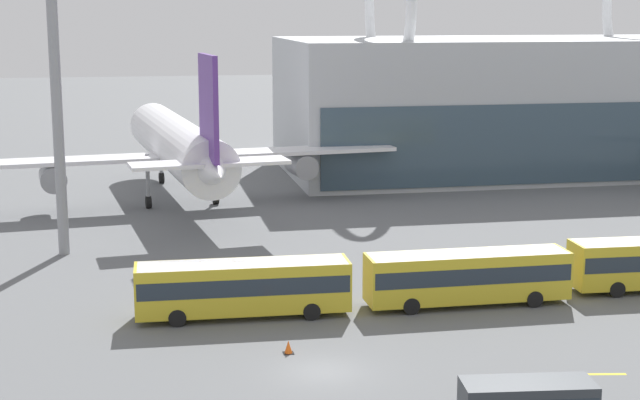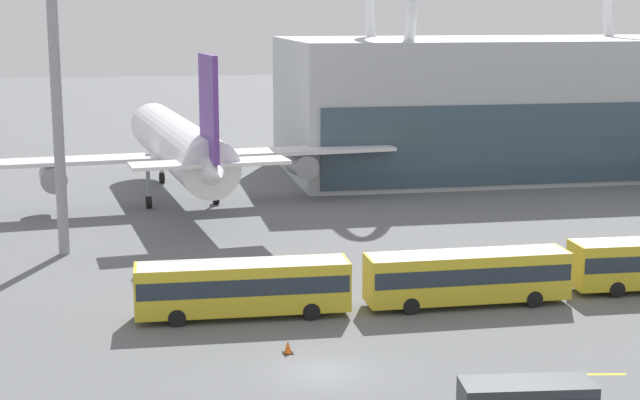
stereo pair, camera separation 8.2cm
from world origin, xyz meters
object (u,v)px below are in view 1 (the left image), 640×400
object	(u,v)px
shuttle_bus_1	(467,274)
traffic_cone_0	(288,347)
floodlight_mast	(53,37)
airliner_at_gate_far	(180,146)
shuttle_bus_0	(243,285)

from	to	relation	value
shuttle_bus_1	traffic_cone_0	size ratio (longest dim) A/B	17.87
floodlight_mast	traffic_cone_0	xyz separation A→B (m)	(12.67, -23.65, -15.18)
airliner_at_gate_far	shuttle_bus_0	bearing A→B (deg)	176.28
shuttle_bus_1	shuttle_bus_0	bearing A→B (deg)	179.35
shuttle_bus_1	traffic_cone_0	bearing A→B (deg)	-151.66
floodlight_mast	airliner_at_gate_far	bearing A→B (deg)	61.18
airliner_at_gate_far	floodlight_mast	size ratio (longest dim) A/B	1.47
airliner_at_gate_far	shuttle_bus_1	world-z (taller)	airliner_at_gate_far
shuttle_bus_0	traffic_cone_0	size ratio (longest dim) A/B	17.96
airliner_at_gate_far	floodlight_mast	bearing A→B (deg)	144.33
shuttle_bus_1	traffic_cone_0	distance (m)	13.49
floodlight_mast	traffic_cone_0	size ratio (longest dim) A/B	39.75
shuttle_bus_0	traffic_cone_0	bearing A→B (deg)	-74.73
shuttle_bus_1	floodlight_mast	bearing A→B (deg)	144.87
shuttle_bus_1	airliner_at_gate_far	bearing A→B (deg)	114.26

